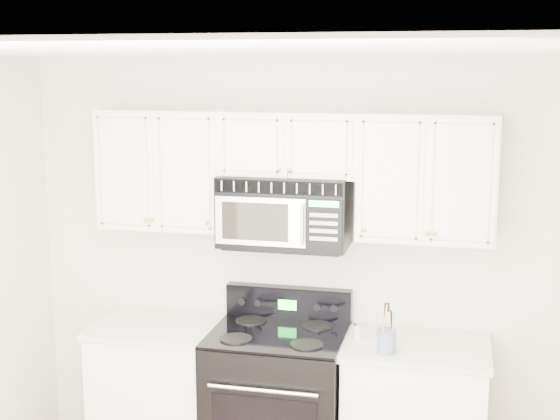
% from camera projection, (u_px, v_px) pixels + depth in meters
% --- Properties ---
extents(room, '(3.51, 3.51, 2.61)m').
position_uv_depth(room, '(211.00, 360.00, 3.35)').
color(room, '#8E6247').
rests_on(room, ground).
extents(base_cabinet_left, '(0.86, 0.65, 0.92)m').
position_uv_depth(base_cabinet_left, '(165.00, 396.00, 5.06)').
color(base_cabinet_left, silver).
rests_on(base_cabinet_left, ground).
extents(range, '(0.82, 0.74, 1.14)m').
position_uv_depth(range, '(278.00, 401.00, 4.85)').
color(range, black).
rests_on(range, ground).
extents(upper_cabinets, '(2.44, 0.37, 0.75)m').
position_uv_depth(upper_cabinets, '(291.00, 167.00, 4.75)').
color(upper_cabinets, silver).
rests_on(upper_cabinets, ground).
extents(microwave, '(0.79, 0.44, 0.43)m').
position_uv_depth(microwave, '(285.00, 211.00, 4.77)').
color(microwave, black).
rests_on(microwave, ground).
extents(utensil_crock, '(0.11, 0.11, 0.30)m').
position_uv_depth(utensil_crock, '(386.00, 341.00, 4.45)').
color(utensil_crock, '#4E5773').
rests_on(utensil_crock, base_cabinet_right).
extents(shaker_salt, '(0.05, 0.05, 0.11)m').
position_uv_depth(shaker_salt, '(358.00, 331.00, 4.67)').
color(shaker_salt, silver).
rests_on(shaker_salt, base_cabinet_right).
extents(shaker_pepper, '(0.05, 0.05, 0.11)m').
position_uv_depth(shaker_pepper, '(383.00, 341.00, 4.49)').
color(shaker_pepper, silver).
rests_on(shaker_pepper, base_cabinet_right).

